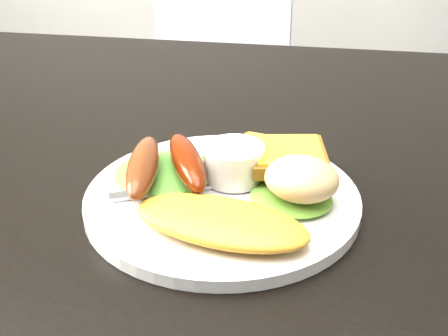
{
  "coord_description": "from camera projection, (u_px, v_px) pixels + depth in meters",
  "views": [
    {
      "loc": [
        0.19,
        -0.53,
        1.04
      ],
      "look_at": [
        0.12,
        -0.06,
        0.78
      ],
      "focal_mm": 50.0,
      "sensor_mm": 36.0,
      "label": 1
    }
  ],
  "objects": [
    {
      "name": "fork",
      "position": [
        189.0,
        187.0,
        0.55
      ],
      "size": [
        0.13,
        0.07,
        0.0
      ],
      "primitive_type": "cube",
      "rotation": [
        0.0,
        0.0,
        0.42
      ],
      "color": "#ADAFB7",
      "rests_on": "plate"
    },
    {
      "name": "omelette",
      "position": [
        221.0,
        222.0,
        0.48
      ],
      "size": [
        0.15,
        0.1,
        0.02
      ],
      "primitive_type": "ellipsoid",
      "rotation": [
        0.0,
        0.0,
        -0.21
      ],
      "color": "orange",
      "rests_on": "plate"
    },
    {
      "name": "lettuce_right",
      "position": [
        291.0,
        198.0,
        0.53
      ],
      "size": [
        0.09,
        0.08,
        0.01
      ],
      "primitive_type": "ellipsoid",
      "rotation": [
        0.0,
        0.0,
        -0.3
      ],
      "color": "#459F20",
      "rests_on": "plate"
    },
    {
      "name": "toast_a",
      "position": [
        269.0,
        160.0,
        0.58
      ],
      "size": [
        0.09,
        0.09,
        0.01
      ],
      "primitive_type": "cube",
      "rotation": [
        0.0,
        0.0,
        -0.24
      ],
      "color": "#935820",
      "rests_on": "plate"
    },
    {
      "name": "sausage_a",
      "position": [
        143.0,
        166.0,
        0.54
      ],
      "size": [
        0.04,
        0.11,
        0.03
      ],
      "primitive_type": "ellipsoid",
      "rotation": [
        0.0,
        0.0,
        0.14
      ],
      "color": "brown",
      "rests_on": "lettuce_left"
    },
    {
      "name": "dining_chair",
      "position": [
        212.0,
        72.0,
        1.74
      ],
      "size": [
        0.43,
        0.43,
        0.05
      ],
      "primitive_type": "cube",
      "rotation": [
        0.0,
        0.0,
        -0.05
      ],
      "color": "tan",
      "rests_on": "ground"
    },
    {
      "name": "ramekin",
      "position": [
        234.0,
        163.0,
        0.55
      ],
      "size": [
        0.06,
        0.06,
        0.03
      ],
      "primitive_type": "cylinder",
      "rotation": [
        0.0,
        0.0,
        -0.04
      ],
      "color": "white",
      "rests_on": "plate"
    },
    {
      "name": "toast_b",
      "position": [
        288.0,
        157.0,
        0.56
      ],
      "size": [
        0.08,
        0.08,
        0.01
      ],
      "primitive_type": "cube",
      "rotation": [
        0.0,
        0.0,
        0.17
      ],
      "color": "olive",
      "rests_on": "toast_a"
    },
    {
      "name": "plate",
      "position": [
        222.0,
        200.0,
        0.54
      ],
      "size": [
        0.24,
        0.24,
        0.01
      ],
      "primitive_type": "cylinder",
      "color": "white",
      "rests_on": "dining_table"
    },
    {
      "name": "person",
      "position": [
        199.0,
        24.0,
        1.01
      ],
      "size": [
        0.59,
        0.44,
        1.53
      ],
      "primitive_type": "imported",
      "rotation": [
        0.0,
        0.0,
        3.28
      ],
      "color": "navy",
      "rests_on": "ground"
    },
    {
      "name": "dining_table",
      "position": [
        120.0,
        175.0,
        0.64
      ],
      "size": [
        1.2,
        0.8,
        0.04
      ],
      "primitive_type": "cube",
      "color": "black",
      "rests_on": "ground"
    },
    {
      "name": "potato_salad",
      "position": [
        302.0,
        179.0,
        0.52
      ],
      "size": [
        0.08,
        0.08,
        0.03
      ],
      "primitive_type": "ellipsoid",
      "rotation": [
        0.0,
        0.0,
        -0.38
      ],
      "color": "beige",
      "rests_on": "lettuce_right"
    },
    {
      "name": "sausage_b",
      "position": [
        187.0,
        161.0,
        0.55
      ],
      "size": [
        0.07,
        0.11,
        0.03
      ],
      "primitive_type": "ellipsoid",
      "rotation": [
        0.0,
        0.0,
        0.42
      ],
      "color": "#691F05",
      "rests_on": "lettuce_left"
    },
    {
      "name": "lettuce_left",
      "position": [
        166.0,
        172.0,
        0.57
      ],
      "size": [
        0.12,
        0.12,
        0.01
      ],
      "primitive_type": "ellipsoid",
      "rotation": [
        0.0,
        0.0,
        0.41
      ],
      "color": "#538C34",
      "rests_on": "plate"
    }
  ]
}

